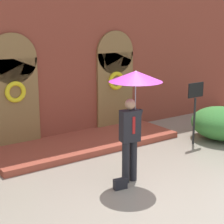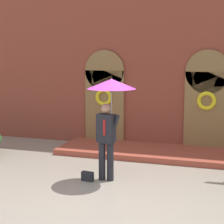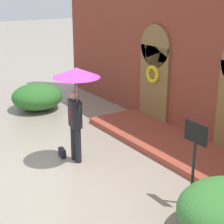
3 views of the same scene
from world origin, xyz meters
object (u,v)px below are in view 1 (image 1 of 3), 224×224
(handbag, at_px, (120,184))
(shrub_right, at_px, (221,123))
(sign_post, at_px, (195,103))
(person_with_umbrella, at_px, (134,93))

(handbag, xyz_separation_m, shrub_right, (4.35, 1.01, 0.36))
(sign_post, bearing_deg, person_with_umbrella, -161.49)
(sign_post, bearing_deg, handbag, -160.93)
(handbag, distance_m, shrub_right, 4.48)
(handbag, bearing_deg, shrub_right, 21.36)
(shrub_right, bearing_deg, person_with_umbrella, -168.10)
(person_with_umbrella, relative_size, shrub_right, 1.30)
(person_with_umbrella, height_order, shrub_right, person_with_umbrella)
(person_with_umbrella, distance_m, shrub_right, 4.20)
(person_with_umbrella, distance_m, handbag, 1.88)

